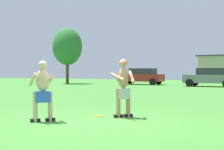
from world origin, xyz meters
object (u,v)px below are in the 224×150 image
at_px(car_gray_mid_lot, 211,77).
at_px(player_in_blue, 43,90).
at_px(car_red_near_post, 142,76).
at_px(player_with_cap, 123,85).
at_px(frisbee, 99,116).
at_px(tree_behind_players, 67,47).

bearing_deg(car_gray_mid_lot, player_in_blue, -92.55).
bearing_deg(car_red_near_post, player_in_blue, -76.17).
distance_m(player_in_blue, car_red_near_post, 24.37).
bearing_deg(car_gray_mid_lot, player_with_cap, -88.18).
distance_m(player_with_cap, car_red_near_post, 23.22).
height_order(player_with_cap, player_in_blue, player_with_cap).
distance_m(car_red_near_post, car_gray_mid_lot, 7.00).
xyz_separation_m(frisbee, tree_behind_players, (-14.56, 21.00, 3.86)).
xyz_separation_m(player_in_blue, car_red_near_post, (-5.83, 23.67, -0.04)).
bearing_deg(car_gray_mid_lot, frisbee, -90.22).
height_order(frisbee, car_red_near_post, car_red_near_post).
xyz_separation_m(player_with_cap, tree_behind_players, (-15.28, 20.88, 2.93)).
bearing_deg(tree_behind_players, frisbee, -55.28).
xyz_separation_m(player_with_cap, frisbee, (-0.72, -0.12, -0.93)).
bearing_deg(car_red_near_post, frisbee, -73.07).
relative_size(frisbee, car_gray_mid_lot, 0.07).
relative_size(player_in_blue, car_red_near_post, 0.38).
distance_m(car_gray_mid_lot, tree_behind_players, 14.96).
bearing_deg(player_with_cap, frisbee, -170.63).
xyz_separation_m(frisbee, car_gray_mid_lot, (0.08, 20.49, 0.81)).
relative_size(car_gray_mid_lot, tree_behind_players, 0.75).
relative_size(player_in_blue, frisbee, 5.47).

